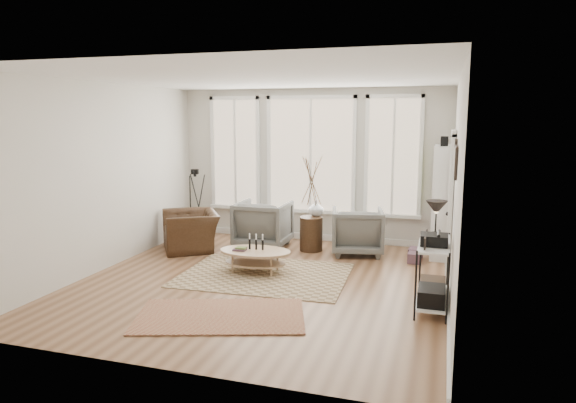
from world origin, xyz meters
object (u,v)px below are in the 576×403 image
(bookcase, at_px, (442,201))
(armchair_right, at_px, (357,231))
(low_shelf, at_px, (433,267))
(side_table, at_px, (311,205))
(armchair_left, at_px, (263,224))
(accent_chair, at_px, (191,231))
(coffee_table, at_px, (255,255))

(bookcase, height_order, armchair_right, bookcase)
(low_shelf, xyz_separation_m, side_table, (-2.15, 2.22, 0.31))
(bookcase, relative_size, armchair_left, 2.18)
(side_table, bearing_deg, low_shelf, -45.83)
(armchair_right, bearing_deg, bookcase, 179.35)
(armchair_right, bearing_deg, accent_chair, -0.31)
(low_shelf, xyz_separation_m, armchair_left, (-3.06, 2.20, -0.08))
(side_table, bearing_deg, bookcase, 7.82)
(armchair_right, bearing_deg, armchair_left, -10.12)
(coffee_table, distance_m, side_table, 1.70)
(coffee_table, height_order, accent_chair, accent_chair)
(bookcase, distance_m, armchair_right, 1.52)
(bookcase, bearing_deg, armchair_right, -168.92)
(low_shelf, relative_size, coffee_table, 1.15)
(armchair_left, bearing_deg, coffee_table, 104.56)
(bookcase, xyz_separation_m, armchair_left, (-3.11, -0.32, -0.53))
(low_shelf, height_order, accent_chair, low_shelf)
(coffee_table, bearing_deg, accent_chair, 148.72)
(coffee_table, relative_size, armchair_left, 1.20)
(armchair_left, distance_m, side_table, 0.99)
(low_shelf, bearing_deg, armchair_left, 144.25)
(low_shelf, height_order, coffee_table, low_shelf)
(armchair_left, xyz_separation_m, accent_chair, (-1.19, -0.54, -0.09))
(accent_chair, bearing_deg, coffee_table, 24.53)
(low_shelf, bearing_deg, armchair_right, 120.63)
(bookcase, bearing_deg, side_table, -172.18)
(coffee_table, xyz_separation_m, side_table, (0.50, 1.53, 0.55))
(armchair_right, bearing_deg, side_table, -9.51)
(armchair_right, relative_size, accent_chair, 0.85)
(low_shelf, relative_size, armchair_right, 1.46)
(armchair_right, xyz_separation_m, accent_chair, (-2.92, -0.59, -0.06))
(accent_chair, bearing_deg, armchair_right, 67.22)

